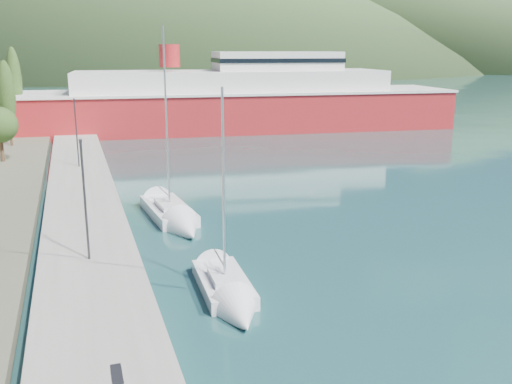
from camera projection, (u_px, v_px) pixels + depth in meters
name	position (u px, v px, depth m)	size (l,w,h in m)	color
ground	(113.00, 99.00, 129.86)	(1400.00, 1400.00, 0.00)	#1E494A
quay	(83.00, 205.00, 40.35)	(5.00, 88.00, 0.80)	gray
lamp_posts	(84.00, 191.00, 28.95)	(0.15, 46.58, 6.06)	#2D2D33
sailboat_near	(232.00, 300.00, 25.31)	(2.48, 7.32, 10.39)	silver
sailboat_mid	(177.00, 220.00, 36.89)	(3.29, 9.58, 13.53)	silver
ferry	(234.00, 103.00, 79.92)	(63.06, 18.92, 12.33)	#A81D21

